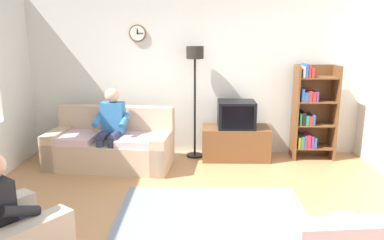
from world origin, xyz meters
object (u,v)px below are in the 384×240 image
Objects in this scene: couch at (111,146)px; tv at (236,114)px; floor_lamp at (195,71)px; person_in_left_armchair at (8,208)px; bookshelf at (311,112)px; tv_stand at (235,143)px; person_on_couch at (111,124)px.

tv reaches higher than couch.
floor_lamp is at bearing 19.67° from couch.
bookshelf is at bearing 42.40° from person_in_left_armchair.
couch is at bearing -160.33° from floor_lamp.
tv is 0.54× the size of person_in_left_armchair.
bookshelf is at bearing 3.20° from tv_stand.
tv_stand is 0.89× the size of person_on_couch.
person_in_left_armchair reaches higher than tv.
person_on_couch reaches higher than couch.
floor_lamp is at bearing 179.12° from bookshelf.
couch is at bearing 84.88° from person_in_left_armchair.
tv_stand is 1.83× the size of tv.
person_on_couch is at bearing -166.16° from tv_stand.
bookshelf is 3.24m from person_on_couch.
floor_lamp is at bearing 171.74° from tv_stand.
person_in_left_armchair is at bearing -95.12° from couch.
person_in_left_armchair is (-2.24, -3.11, 0.34)m from tv_stand.
bookshelf is (1.24, 0.07, 0.51)m from tv_stand.
tv_stand is at bearing 90.00° from tv.
person_in_left_armchair is at bearing -126.01° from tv.
tv is at bearing 13.16° from person_on_couch.
bookshelf is (3.23, 0.44, 0.47)m from couch.
tv_stand is 1.34m from bookshelf.
tv_stand is (2.00, 0.37, -0.04)m from couch.
couch is 0.40m from person_on_couch.
tv is at bearing -90.00° from tv_stand.
tv is 0.38× the size of bookshelf.
couch is 2.07m from tv.
couch is at bearing 113.13° from person_on_couch.
tv is at bearing -175.67° from bookshelf.
couch is at bearing -172.25° from bookshelf.
person_on_couch is (0.05, -0.11, 0.39)m from couch.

